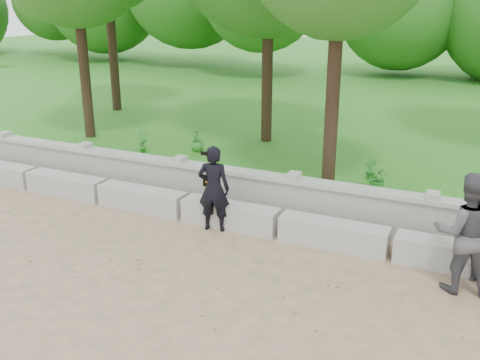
% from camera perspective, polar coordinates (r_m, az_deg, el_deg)
% --- Properties ---
extents(ground, '(80.00, 80.00, 0.00)m').
position_cam_1_polar(ground, '(9.24, -11.99, -8.10)').
color(ground, tan).
rests_on(ground, ground).
extents(lawn, '(40.00, 22.00, 0.25)m').
position_cam_1_polar(lawn, '(21.48, 10.93, 7.92)').
color(lawn, '#236C1C').
rests_on(lawn, ground).
extents(concrete_bench, '(11.90, 0.45, 0.45)m').
position_cam_1_polar(concrete_bench, '(10.57, -5.95, -2.86)').
color(concrete_bench, '#B3B1A9').
rests_on(concrete_bench, ground).
extents(parapet_wall, '(12.50, 0.35, 0.90)m').
position_cam_1_polar(parapet_wall, '(11.05, -4.14, -0.49)').
color(parapet_wall, '#A9A69F').
rests_on(parapet_wall, ground).
extents(man_main, '(0.66, 0.60, 1.62)m').
position_cam_1_polar(man_main, '(9.78, -2.82, -0.92)').
color(man_main, black).
rests_on(man_main, ground).
extents(visitor_left, '(1.03, 0.88, 1.84)m').
position_cam_1_polar(visitor_left, '(8.39, 22.90, -5.22)').
color(visitor_left, '#46464B').
rests_on(visitor_left, ground).
extents(shrub_a, '(0.34, 0.37, 0.59)m').
position_cam_1_polar(shrub_a, '(14.21, -10.40, 4.04)').
color(shrub_a, '#31832C').
rests_on(shrub_a, lawn).
extents(shrub_b, '(0.35, 0.36, 0.52)m').
position_cam_1_polar(shrub_b, '(12.29, 13.78, 1.25)').
color(shrub_b, '#31832C').
rests_on(shrub_b, lawn).
extents(shrub_c, '(0.67, 0.64, 0.56)m').
position_cam_1_polar(shrub_c, '(11.52, 14.32, 0.14)').
color(shrub_c, '#31832C').
rests_on(shrub_c, lawn).
extents(shrub_d, '(0.43, 0.46, 0.67)m').
position_cam_1_polar(shrub_d, '(14.14, -4.60, 4.38)').
color(shrub_d, '#31832C').
rests_on(shrub_d, lawn).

